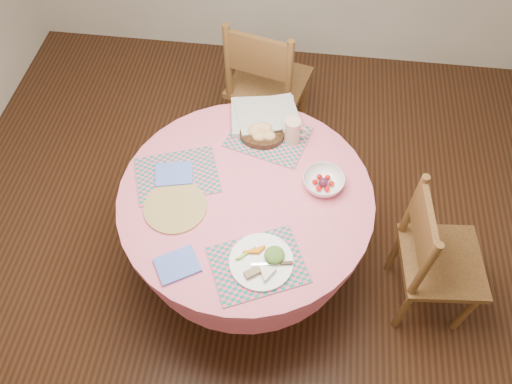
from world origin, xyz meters
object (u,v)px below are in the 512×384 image
dining_table (246,216)px  latte_mug (293,131)px  dinner_plate (263,262)px  bread_bowl (261,133)px  fruit_bowl (323,182)px  chair_right (434,258)px  chair_back (266,83)px  wicker_trivet (175,207)px

dining_table → latte_mug: bearing=62.3°
dinner_plate → bread_bowl: size_ratio=1.23×
dining_table → fruit_bowl: bearing=15.2°
bread_bowl → fruit_bowl: (0.33, -0.27, -0.01)m
dinner_plate → fruit_bowl: 0.52m
chair_right → dinner_plate: bearing=103.4°
bread_bowl → latte_mug: latte_mug is taller
chair_back → latte_mug: 0.76m
chair_back → bread_bowl: chair_back is taller
chair_right → chair_back: chair_back is taller
wicker_trivet → latte_mug: (0.51, 0.48, 0.07)m
chair_right → fruit_bowl: (-0.60, 0.18, 0.30)m
chair_right → chair_back: 1.48m
chair_right → fruit_bowl: size_ratio=4.34×
dining_table → dinner_plate: bearing=-70.8°
dinner_plate → fruit_bowl: bearing=62.4°
dining_table → latte_mug: (0.19, 0.37, 0.27)m
dining_table → wicker_trivet: 0.39m
dining_table → chair_back: size_ratio=1.23×
dining_table → wicker_trivet: bearing=-159.9°
dining_table → chair_back: (-0.02, 1.03, -0.03)m
wicker_trivet → dinner_plate: size_ratio=1.06×
chair_right → dinner_plate: 0.93m
wicker_trivet → bread_bowl: 0.60m
latte_mug → fruit_bowl: bearing=-57.1°
dinner_plate → bread_bowl: 0.73m
wicker_trivet → chair_back: bearing=75.2°
fruit_bowl → dinner_plate: bearing=-117.6°
dinner_plate → fruit_bowl: fruit_bowl is taller
bread_bowl → fruit_bowl: 0.43m
dining_table → chair_right: chair_right is taller
bread_bowl → latte_mug: bearing=-0.3°
chair_back → dinner_plate: 1.42m
chair_right → wicker_trivet: 1.31m
dinner_plate → latte_mug: bearing=84.7°
chair_right → dining_table: bearing=80.2°
chair_back → dinner_plate: (0.14, -1.39, 0.25)m
chair_back → wicker_trivet: bearing=89.4°
bread_bowl → wicker_trivet: bearing=-125.9°
chair_back → dining_table: bearing=105.1°
latte_mug → dining_table: bearing=-117.7°
chair_right → fruit_bowl: chair_right is taller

